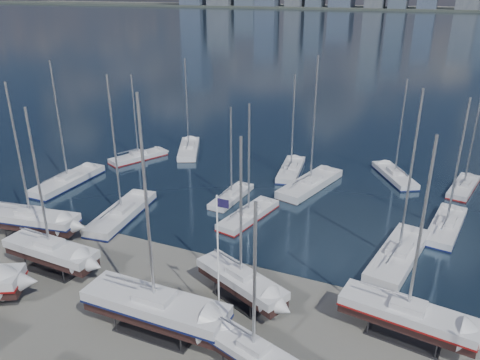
% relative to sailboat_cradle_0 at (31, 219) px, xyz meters
% --- Properties ---
extents(ground, '(1400.00, 1400.00, 0.00)m').
position_rel_sailboat_cradle_0_xyz_m(ground, '(20.29, -5.76, -2.10)').
color(ground, '#605E59').
rests_on(ground, ground).
extents(water, '(1400.00, 600.00, 0.40)m').
position_rel_sailboat_cradle_0_xyz_m(water, '(20.29, 304.24, -2.25)').
color(water, '#182938').
rests_on(water, ground).
extents(far_shore, '(1400.00, 80.00, 2.20)m').
position_rel_sailboat_cradle_0_xyz_m(far_shore, '(20.29, 564.24, -1.00)').
color(far_shore, '#2D332D').
rests_on(far_shore, ground).
extents(sailboat_cradle_0, '(10.59, 4.46, 16.54)m').
position_rel_sailboat_cradle_0_xyz_m(sailboat_cradle_0, '(0.00, 0.00, 0.00)').
color(sailboat_cradle_0, '#2D2D33').
rests_on(sailboat_cradle_0, ground).
extents(sailboat_cradle_2, '(9.69, 3.07, 15.68)m').
position_rel_sailboat_cradle_0_xyz_m(sailboat_cradle_2, '(6.55, -3.99, -0.04)').
color(sailboat_cradle_2, '#2D2D33').
rests_on(sailboat_cradle_2, ground).
extents(sailboat_cradle_3, '(11.69, 3.33, 18.66)m').
position_rel_sailboat_cradle_0_xyz_m(sailboat_cradle_3, '(20.13, -7.22, 0.11)').
color(sailboat_cradle_3, '#2D2D33').
rests_on(sailboat_cradle_3, ground).
extents(sailboat_cradle_4, '(9.13, 5.86, 14.62)m').
position_rel_sailboat_cradle_0_xyz_m(sailboat_cradle_4, '(24.58, -1.14, -0.09)').
color(sailboat_cradle_4, '#2D2D33').
rests_on(sailboat_cradle_4, ground).
extents(sailboat_cradle_5, '(8.36, 4.59, 13.24)m').
position_rel_sailboat_cradle_0_xyz_m(sailboat_cradle_5, '(28.72, -8.47, -0.17)').
color(sailboat_cradle_5, '#2D2D33').
rests_on(sailboat_cradle_5, ground).
extents(sailboat_cradle_6, '(10.26, 4.11, 16.11)m').
position_rel_sailboat_cradle_0_xyz_m(sailboat_cradle_6, '(37.74, -0.27, -0.02)').
color(sailboat_cradle_6, '#2D2D33').
rests_on(sailboat_cradle_6, ground).
extents(sailboat_moored_0, '(3.23, 11.52, 17.22)m').
position_rel_sailboat_cradle_0_xyz_m(sailboat_moored_0, '(-6.93, 12.65, -1.79)').
color(sailboat_moored_0, black).
rests_on(sailboat_moored_0, water).
extents(sailboat_moored_1, '(6.15, 9.35, 13.64)m').
position_rel_sailboat_cradle_0_xyz_m(sailboat_moored_1, '(-4.02, 24.69, -1.79)').
color(sailboat_moored_1, black).
rests_on(sailboat_moored_1, water).
extents(sailboat_moored_2, '(7.02, 10.53, 15.54)m').
position_rel_sailboat_cradle_0_xyz_m(sailboat_moored_2, '(1.37, 30.90, -1.78)').
color(sailboat_moored_2, black).
rests_on(sailboat_moored_2, water).
extents(sailboat_moored_3, '(4.63, 11.83, 17.22)m').
position_rel_sailboat_cradle_0_xyz_m(sailboat_moored_3, '(5.75, 7.54, -1.79)').
color(sailboat_moored_3, black).
rests_on(sailboat_moored_3, water).
extents(sailboat_moored_4, '(2.78, 8.32, 12.38)m').
position_rel_sailboat_cradle_0_xyz_m(sailboat_moored_4, '(15.28, 17.15, -1.77)').
color(sailboat_moored_4, black).
rests_on(sailboat_moored_4, water).
extents(sailboat_moored_5, '(4.19, 10.15, 14.73)m').
position_rel_sailboat_cradle_0_xyz_m(sailboat_moored_5, '(19.30, 28.85, -1.79)').
color(sailboat_moored_5, black).
rests_on(sailboat_moored_5, water).
extents(sailboat_moored_6, '(4.39, 9.76, 14.09)m').
position_rel_sailboat_cradle_0_xyz_m(sailboat_moored_6, '(19.29, 13.15, -1.79)').
color(sailboat_moored_6, black).
rests_on(sailboat_moored_6, water).
extents(sailboat_moored_7, '(6.19, 12.40, 18.03)m').
position_rel_sailboat_cradle_0_xyz_m(sailboat_moored_7, '(23.32, 24.72, -1.77)').
color(sailboat_moored_7, black).
rests_on(sailboat_moored_7, water).
extents(sailboat_moored_8, '(7.35, 9.64, 14.43)m').
position_rel_sailboat_cradle_0_xyz_m(sailboat_moored_8, '(33.15, 32.63, -1.79)').
color(sailboat_moored_8, black).
rests_on(sailboat_moored_8, water).
extents(sailboat_moored_9, '(5.21, 12.07, 17.65)m').
position_rel_sailboat_cradle_0_xyz_m(sailboat_moored_9, '(36.09, 10.93, -1.77)').
color(sailboat_moored_9, black).
rests_on(sailboat_moored_9, water).
extents(sailboat_moored_10, '(4.34, 10.60, 15.39)m').
position_rel_sailboat_cradle_0_xyz_m(sailboat_moored_10, '(40.17, 19.38, -1.79)').
color(sailboat_moored_10, black).
rests_on(sailboat_moored_10, water).
extents(sailboat_moored_11, '(4.22, 9.18, 13.25)m').
position_rel_sailboat_cradle_0_xyz_m(sailboat_moored_11, '(41.95, 32.13, -1.79)').
color(sailboat_moored_11, black).
rests_on(sailboat_moored_11, water).
extents(flagpole, '(0.99, 0.12, 11.17)m').
position_rel_sailboat_cradle_0_xyz_m(flagpole, '(24.23, -4.45, 4.28)').
color(flagpole, white).
rests_on(flagpole, ground).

